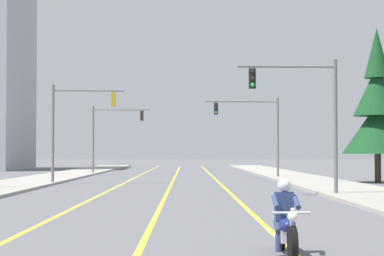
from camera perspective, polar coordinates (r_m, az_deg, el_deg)
The scene contains 11 objects.
lane_stripe_center at distance 51.93m, azimuth -1.49°, elevation -4.14°, with size 0.16×100.00×0.01m, color yellow.
lane_stripe_left at distance 52.08m, azimuth -4.86°, elevation -4.13°, with size 0.16×100.00×0.01m, color yellow.
lane_stripe_right at distance 51.96m, azimuth 1.90°, elevation -4.14°, with size 0.16×100.00×0.01m, color yellow.
sidewalk_kerb_right at distance 47.65m, azimuth 9.63°, elevation -4.23°, with size 4.40×110.00×0.14m, color #9E998E.
sidewalk_kerb_left at distance 48.02m, azimuth -12.72°, elevation -4.19°, with size 4.40×110.00×0.14m, color #9E998E.
motorcycle_with_rider at distance 13.90m, azimuth 7.54°, elevation -7.69°, with size 0.70×2.19×1.46m.
traffic_signal_near_right at distance 32.44m, azimuth 9.26°, elevation 1.77°, with size 4.53×0.46×6.20m.
traffic_signal_near_left at distance 45.00m, azimuth -9.50°, elevation 0.73°, with size 4.52×0.55×6.20m.
traffic_signal_mid_right at distance 54.32m, azimuth 5.19°, elevation 0.33°, with size 5.66×0.62×6.20m.
traffic_signal_mid_left at distance 64.76m, azimuth -6.61°, elevation -0.05°, with size 5.30×0.37×6.20m.
conifer_tree_right_verge_far at distance 47.85m, azimuth 14.67°, elevation 1.30°, with size 4.61×4.61×10.14m.
Camera 1 is at (0.95, -6.88, 1.98)m, focal length 66.39 mm.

